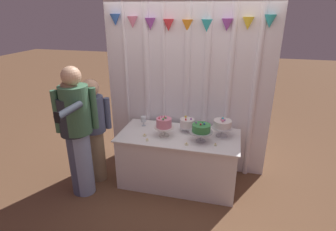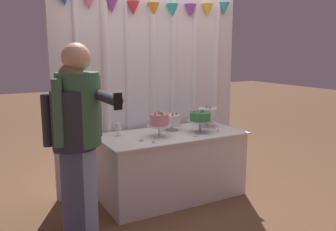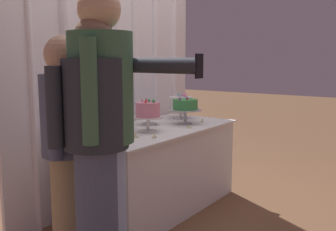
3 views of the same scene
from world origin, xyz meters
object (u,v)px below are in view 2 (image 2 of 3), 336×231
(cake_display_midleft, at_px, (172,120))
(wine_glass, at_px, (118,127))
(tealight_near_right, at_px, (195,136))
(tealight_far_right, at_px, (218,131))
(guest_man_dark_suit, at_px, (80,139))
(cake_display_leftmost, at_px, (159,121))
(tealight_far_left, at_px, (141,140))
(cake_display_rightmost, at_px, (207,113))
(tealight_near_left, at_px, (153,142))
(guest_man_pink_jacket, at_px, (74,143))
(cake_table, at_px, (171,165))
(guest_girl_blue_dress, at_px, (75,150))
(cake_display_midright, at_px, (200,118))

(cake_display_midleft, xyz_separation_m, wine_glass, (-0.67, 0.04, -0.02))
(wine_glass, xyz_separation_m, tealight_near_right, (0.74, -0.45, -0.09))
(tealight_far_right, distance_m, guest_man_dark_suit, 1.78)
(cake_display_leftmost, relative_size, guest_man_dark_suit, 0.17)
(tealight_far_left, bearing_deg, cake_display_rightmost, 14.13)
(tealight_near_left, bearing_deg, guest_man_pink_jacket, 174.78)
(wine_glass, bearing_deg, guest_man_pink_jacket, -146.70)
(cake_table, xyz_separation_m, cake_display_rightmost, (0.58, 0.11, 0.55))
(guest_girl_blue_dress, xyz_separation_m, guest_man_dark_suit, (0.05, 0.01, 0.09))
(cake_display_leftmost, xyz_separation_m, tealight_near_right, (0.35, -0.20, -0.17))
(wine_glass, height_order, tealight_far_right, wine_glass)
(wine_glass, relative_size, tealight_near_left, 3.56)
(cake_table, relative_size, guest_man_pink_jacket, 1.09)
(tealight_far_right, xyz_separation_m, guest_man_dark_suit, (-1.73, -0.36, 0.20))
(cake_display_midleft, bearing_deg, tealight_far_left, -151.45)
(cake_table, relative_size, wine_glass, 11.43)
(cake_display_leftmost, xyz_separation_m, guest_man_pink_jacket, (-0.98, -0.14, -0.09))
(guest_man_pink_jacket, bearing_deg, cake_display_leftmost, 7.85)
(cake_display_midright, distance_m, guest_man_pink_jacket, 1.51)
(tealight_far_right, bearing_deg, tealight_near_right, -168.43)
(wine_glass, relative_size, tealight_far_right, 3.95)
(guest_man_pink_jacket, relative_size, guest_girl_blue_dress, 0.95)
(wine_glass, bearing_deg, cake_display_rightmost, -3.77)
(cake_display_leftmost, distance_m, tealight_far_left, 0.32)
(cake_display_midleft, distance_m, wine_glass, 0.67)
(cake_table, height_order, guest_man_dark_suit, guest_man_dark_suit)
(cake_table, height_order, cake_display_midleft, cake_display_midleft)
(cake_table, height_order, guest_girl_blue_dress, guest_girl_blue_dress)
(cake_display_rightmost, height_order, tealight_near_left, cake_display_rightmost)
(tealight_near_left, bearing_deg, guest_girl_blue_dress, -162.37)
(cake_display_rightmost, xyz_separation_m, tealight_near_left, (-0.95, -0.39, -0.16))
(cake_display_rightmost, relative_size, tealight_near_left, 6.78)
(cake_display_leftmost, xyz_separation_m, tealight_far_left, (-0.26, -0.08, -0.17))
(cake_table, bearing_deg, cake_display_midright, -20.13)
(cake_display_midleft, bearing_deg, cake_display_rightmost, -4.02)
(tealight_near_right, distance_m, guest_man_dark_suit, 1.41)
(cake_display_leftmost, bearing_deg, wine_glass, 146.22)
(cake_display_leftmost, bearing_deg, cake_display_midleft, 37.18)
(guest_man_pink_jacket, bearing_deg, guest_man_dark_suit, -94.79)
(cake_display_midright, bearing_deg, guest_girl_blue_dress, -164.25)
(cake_display_rightmost, distance_m, tealight_near_left, 1.04)
(tealight_far_right, bearing_deg, cake_display_rightmost, 78.83)
(cake_display_midright, distance_m, tealight_far_left, 0.79)
(cake_display_leftmost, relative_size, tealight_near_right, 5.71)
(cake_table, relative_size, cake_display_midleft, 7.30)
(guest_man_pink_jacket, bearing_deg, cake_display_midleft, 15.48)
(cake_display_midleft, xyz_separation_m, tealight_near_left, (-0.46, -0.43, -0.11))
(cake_display_leftmost, distance_m, guest_man_dark_suit, 1.12)
(tealight_far_left, bearing_deg, tealight_near_left, -58.78)
(cake_display_rightmost, relative_size, tealight_far_left, 5.49)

